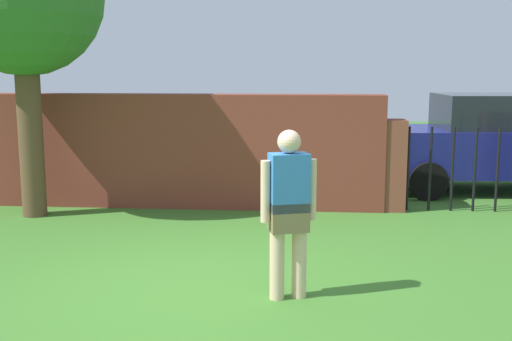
# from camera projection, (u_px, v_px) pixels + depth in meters

# --- Properties ---
(ground_plane) EXTENTS (40.00, 40.00, 0.00)m
(ground_plane) POSITION_uv_depth(u_px,v_px,m) (203.00, 289.00, 6.30)
(ground_plane) COLOR #3D7528
(brick_wall) EXTENTS (7.39, 0.50, 1.78)m
(brick_wall) POSITION_uv_depth(u_px,v_px,m) (148.00, 150.00, 9.96)
(brick_wall) COLOR brown
(brick_wall) RESTS_ON ground
(person) EXTENTS (0.52, 0.32, 1.62)m
(person) POSITION_uv_depth(u_px,v_px,m) (289.00, 206.00, 5.91)
(person) COLOR beige
(person) RESTS_ON ground
(fence_gate) EXTENTS (2.65, 0.44, 1.40)m
(fence_gate) POSITION_uv_depth(u_px,v_px,m) (464.00, 166.00, 9.59)
(fence_gate) COLOR brown
(fence_gate) RESTS_ON ground
(car) EXTENTS (4.30, 2.13, 1.72)m
(car) POSITION_uv_depth(u_px,v_px,m) (495.00, 143.00, 11.19)
(car) COLOR navy
(car) RESTS_ON ground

